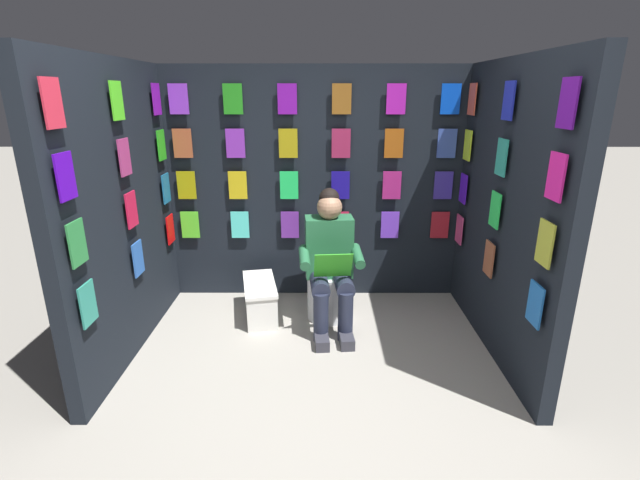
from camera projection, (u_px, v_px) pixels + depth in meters
name	position (u px, v px, depth m)	size (l,w,h in m)	color
ground_plane	(311.00, 425.00, 2.76)	(30.00, 30.00, 0.00)	#9E998E
display_wall_back	(315.00, 186.00, 4.29)	(2.86, 0.14, 2.18)	black
display_wall_left	(506.00, 213.00, 3.33)	(0.14, 1.92, 2.18)	black
display_wall_right	(121.00, 213.00, 3.34)	(0.14, 1.92, 2.18)	black
toilet	(328.00, 280.00, 4.07)	(0.42, 0.57, 0.77)	white
person_reading	(330.00, 261.00, 3.78)	(0.55, 0.71, 1.19)	#286B42
comic_longbox_near	(260.00, 299.00, 4.07)	(0.39, 0.67, 0.33)	white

